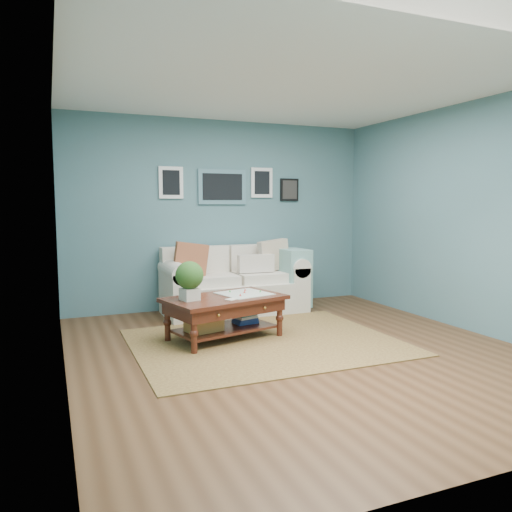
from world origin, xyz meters
TOP-DOWN VIEW (x-y plane):
  - room_shell at (0.00, 0.06)m, footprint 5.00×5.02m
  - area_rug at (-0.21, 0.44)m, footprint 2.80×2.24m
  - loveseat at (0.09, 2.03)m, footprint 1.98×0.90m
  - coffee_table at (-0.64, 0.74)m, footprint 1.43×1.05m

SIDE VIEW (x-z plane):
  - area_rug at x=-0.21m, z-range 0.00..0.01m
  - coffee_table at x=-0.64m, z-range -0.05..0.85m
  - loveseat at x=0.09m, z-range -0.09..0.92m
  - room_shell at x=0.00m, z-range 0.01..2.71m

